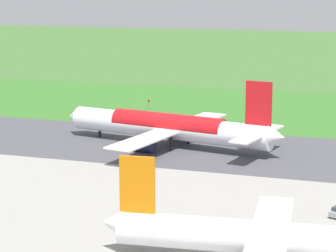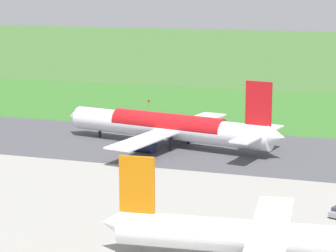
# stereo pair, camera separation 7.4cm
# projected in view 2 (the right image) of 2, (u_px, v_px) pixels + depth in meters

# --- Properties ---
(ground_plane) EXTENTS (800.00, 800.00, 0.00)m
(ground_plane) POSITION_uv_depth(u_px,v_px,m) (131.00, 143.00, 156.59)
(ground_plane) COLOR #3D662D
(runway_asphalt) EXTENTS (600.00, 37.36, 0.06)m
(runway_asphalt) POSITION_uv_depth(u_px,v_px,m) (131.00, 143.00, 156.58)
(runway_asphalt) COLOR #47474C
(runway_asphalt) RESTS_ON ground
(grass_verge_foreground) EXTENTS (600.00, 80.00, 0.04)m
(grass_verge_foreground) POSITION_uv_depth(u_px,v_px,m) (191.00, 108.00, 200.60)
(grass_verge_foreground) COLOR #346B27
(grass_verge_foreground) RESTS_ON ground
(airliner_main) EXTENTS (53.85, 44.34, 15.88)m
(airliner_main) POSITION_uv_depth(u_px,v_px,m) (170.00, 127.00, 152.81)
(airliner_main) COLOR white
(airliner_main) RESTS_ON ground
(airliner_parked_near) EXTENTS (45.51, 37.31, 13.28)m
(airliner_parked_near) POSITION_uv_depth(u_px,v_px,m) (272.00, 238.00, 87.75)
(airliner_parked_near) COLOR white
(airliner_parked_near) RESTS_ON ground
(no_stopping_sign) EXTENTS (0.60, 0.10, 2.46)m
(no_stopping_sign) POSITION_uv_depth(u_px,v_px,m) (149.00, 103.00, 200.33)
(no_stopping_sign) COLOR slate
(no_stopping_sign) RESTS_ON ground
(traffic_cone_orange) EXTENTS (0.40, 0.40, 0.55)m
(traffic_cone_orange) POSITION_uv_depth(u_px,v_px,m) (137.00, 103.00, 207.94)
(traffic_cone_orange) COLOR orange
(traffic_cone_orange) RESTS_ON ground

